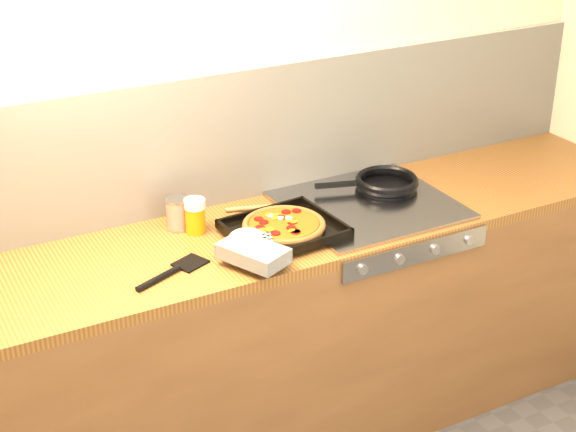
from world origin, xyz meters
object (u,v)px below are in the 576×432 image
pizza_on_tray (274,233)px  frying_pan (385,183)px  tomato_can (178,214)px  juice_glass (195,216)px

pizza_on_tray → frying_pan: size_ratio=1.16×
pizza_on_tray → tomato_can: (-0.25, 0.26, 0.02)m
pizza_on_tray → frying_pan: (0.57, 0.18, -0.00)m
frying_pan → tomato_can: size_ratio=3.66×
pizza_on_tray → tomato_can: size_ratio=4.24×
frying_pan → tomato_can: (-0.82, 0.08, 0.02)m
pizza_on_tray → juice_glass: 0.29m
tomato_can → pizza_on_tray: bearing=-46.9°
juice_glass → tomato_can: bearing=128.4°
frying_pan → juice_glass: (-0.77, 0.03, 0.03)m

